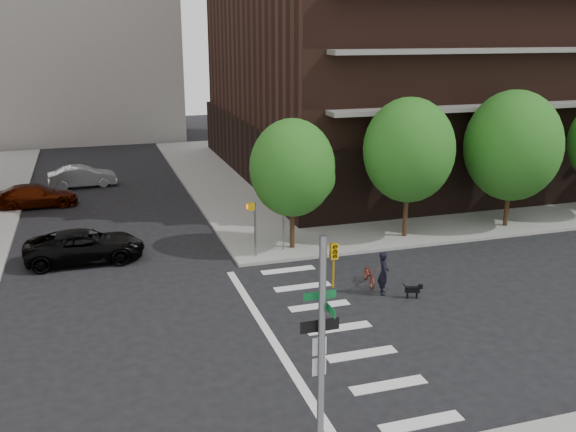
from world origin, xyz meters
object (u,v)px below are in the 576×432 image
(parked_car_black, at_px, (85,246))
(dog_walker, at_px, (383,273))
(parked_car_silver, at_px, (82,177))
(parked_car_maroon, at_px, (36,196))
(scooter, at_px, (370,275))
(traffic_signal, at_px, (322,383))

(parked_car_black, xyz_separation_m, dog_walker, (11.35, -7.51, 0.16))
(parked_car_silver, height_order, dog_walker, dog_walker)
(parked_car_maroon, bearing_deg, scooter, -142.83)
(traffic_signal, xyz_separation_m, dog_walker, (6.32, 9.85, -1.81))
(traffic_signal, bearing_deg, parked_car_black, 106.17)
(parked_car_silver, distance_m, dog_walker, 25.31)
(traffic_signal, height_order, parked_car_silver, traffic_signal)
(parked_car_black, distance_m, dog_walker, 13.61)
(traffic_signal, bearing_deg, scooter, 60.36)
(traffic_signal, xyz_separation_m, parked_car_maroon, (-7.73, 27.98, -2.00))
(scooter, bearing_deg, parked_car_silver, 128.25)
(parked_car_silver, relative_size, dog_walker, 2.47)
(traffic_signal, xyz_separation_m, scooter, (6.22, 10.94, -2.28))
(parked_car_black, relative_size, parked_car_silver, 1.20)
(parked_car_black, relative_size, dog_walker, 2.97)
(parked_car_maroon, distance_m, parked_car_silver, 5.24)
(parked_car_maroon, relative_size, dog_walker, 2.69)
(parked_car_maroon, bearing_deg, parked_car_silver, -33.18)
(traffic_signal, height_order, scooter, traffic_signal)
(dog_walker, bearing_deg, parked_car_silver, 44.95)
(parked_car_maroon, height_order, dog_walker, dog_walker)
(scooter, bearing_deg, dog_walker, -74.37)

